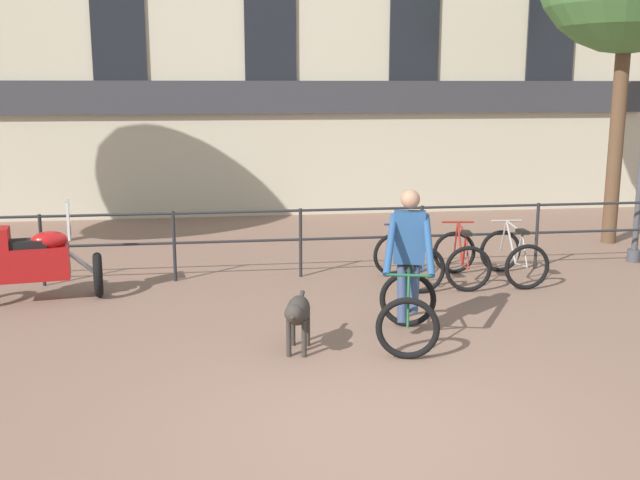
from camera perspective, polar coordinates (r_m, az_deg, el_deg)
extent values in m
plane|color=#7A5B4C|center=(6.55, 3.91, -14.16)|extent=(60.00, 60.00, 0.00)
cylinder|color=#232326|center=(11.48, -20.43, -0.74)|extent=(0.05, 0.05, 1.05)
cylinder|color=#232326|center=(11.22, -11.04, -0.49)|extent=(0.05, 0.05, 1.05)
cylinder|color=#232326|center=(11.28, -1.49, -0.22)|extent=(0.05, 0.05, 1.05)
cylinder|color=#232326|center=(11.63, 7.72, 0.05)|extent=(0.05, 0.05, 1.05)
cylinder|color=#232326|center=(12.27, 16.18, 0.30)|extent=(0.05, 0.05, 1.05)
cylinder|color=#232326|center=(11.18, -1.50, 2.26)|extent=(15.00, 0.04, 0.04)
cylinder|color=#232326|center=(11.26, -1.49, 0.04)|extent=(15.00, 0.04, 0.04)
cube|color=#333338|center=(16.45, -3.74, 10.80)|extent=(17.10, 0.12, 0.70)
torus|color=black|center=(8.00, 6.69, -6.70)|extent=(0.68, 0.24, 0.68)
torus|color=black|center=(9.05, 6.70, -4.51)|extent=(0.68, 0.24, 0.68)
cylinder|color=#194C2D|center=(8.34, 6.74, -4.22)|extent=(0.16, 0.48, 0.60)
cylinder|color=#194C2D|center=(8.66, 6.73, -3.84)|extent=(0.09, 0.23, 0.52)
cylinder|color=#194C2D|center=(8.37, 6.78, -2.36)|extent=(0.20, 0.65, 0.10)
cylinder|color=#194C2D|center=(8.84, 6.70, -5.06)|extent=(0.14, 0.44, 0.08)
cylinder|color=#194C2D|center=(8.87, 6.74, -3.30)|extent=(0.09, 0.26, 0.47)
cylinder|color=#194C2D|center=(8.01, 6.74, -4.69)|extent=(0.08, 0.22, 0.54)
cylinder|color=#194C2D|center=(8.04, 6.78, -2.69)|extent=(0.47, 0.15, 0.03)
cube|color=black|center=(8.69, 6.78, -1.92)|extent=(0.18, 0.26, 0.05)
cube|color=navy|center=(8.62, 6.83, 0.21)|extent=(0.40, 0.30, 0.60)
sphere|color=#A87A5B|center=(8.54, 6.90, 3.11)|extent=(0.22, 0.22, 0.22)
cylinder|color=navy|center=(8.30, 5.38, -0.30)|extent=(0.32, 0.70, 0.60)
cylinder|color=navy|center=(8.30, 8.28, -0.36)|extent=(0.20, 0.72, 0.60)
cylinder|color=navy|center=(8.67, 6.26, -4.00)|extent=(0.16, 0.32, 0.69)
cylinder|color=navy|center=(8.66, 7.20, -3.63)|extent=(0.21, 0.32, 0.58)
ellipsoid|color=#332D28|center=(8.14, -1.67, -5.37)|extent=(0.37, 0.60, 0.30)
cylinder|color=#332D28|center=(7.92, -1.86, -5.68)|extent=(0.20, 0.19, 0.17)
sphere|color=#332D28|center=(7.75, -2.01, -5.62)|extent=(0.20, 0.20, 0.20)
cone|color=#332D28|center=(7.67, -2.10, -5.92)|extent=(0.13, 0.14, 0.11)
cylinder|color=#332D28|center=(8.44, -1.41, -4.32)|extent=(0.09, 0.19, 0.11)
cylinder|color=#332D28|center=(8.07, -2.40, -7.50)|extent=(0.06, 0.06, 0.40)
cylinder|color=#332D28|center=(8.05, -1.22, -7.54)|extent=(0.06, 0.06, 0.40)
cylinder|color=#332D28|center=(8.40, -2.08, -6.71)|extent=(0.06, 0.06, 0.40)
cylinder|color=#332D28|center=(8.38, -0.95, -6.75)|extent=(0.06, 0.06, 0.40)
torus|color=black|center=(10.69, -16.55, -2.56)|extent=(0.21, 0.63, 0.62)
cube|color=maroon|center=(10.68, -20.86, -1.65)|extent=(0.92, 0.52, 0.44)
ellipsoid|color=maroon|center=(10.60, -19.93, -0.01)|extent=(0.52, 0.39, 0.24)
cube|color=black|center=(10.63, -21.55, -0.26)|extent=(0.60, 0.38, 0.10)
cylinder|color=#B2B2B7|center=(10.65, -17.68, -1.65)|extent=(0.44, 0.12, 0.41)
cube|color=silver|center=(10.54, -18.62, 1.51)|extent=(0.09, 0.44, 0.50)
torus|color=black|center=(11.43, 5.62, -1.10)|extent=(0.66, 0.17, 0.66)
torus|color=black|center=(10.51, 7.90, -2.31)|extent=(0.66, 0.17, 0.66)
cylinder|color=navy|center=(11.02, 6.49, -0.38)|extent=(0.11, 0.46, 0.58)
cylinder|color=navy|center=(10.75, 7.18, -0.89)|extent=(0.07, 0.22, 0.51)
cylinder|color=navy|center=(10.88, 6.73, 0.79)|extent=(0.14, 0.63, 0.10)
cylinder|color=navy|center=(10.69, 7.41, -2.18)|extent=(0.10, 0.42, 0.07)
cylinder|color=navy|center=(10.56, 7.66, -0.99)|extent=(0.07, 0.25, 0.46)
cylinder|color=navy|center=(11.29, 5.84, 0.06)|extent=(0.06, 0.21, 0.52)
cylinder|color=navy|center=(11.16, 6.06, 1.25)|extent=(0.48, 0.11, 0.03)
cube|color=black|center=(10.61, 7.43, 0.42)|extent=(0.16, 0.26, 0.05)
torus|color=black|center=(11.70, 10.19, -0.94)|extent=(0.66, 0.14, 0.66)
torus|color=black|center=(10.69, 11.24, -2.17)|extent=(0.66, 0.14, 0.66)
cylinder|color=maroon|center=(11.26, 10.62, -0.25)|extent=(0.09, 0.47, 0.58)
cylinder|color=maroon|center=(10.96, 10.94, -0.76)|extent=(0.06, 0.22, 0.51)
cylinder|color=maroon|center=(11.12, 10.77, 0.90)|extent=(0.11, 0.63, 0.10)
cylinder|color=maroon|center=(10.90, 11.01, -2.04)|extent=(0.08, 0.42, 0.07)
cylinder|color=maroon|center=(10.75, 11.16, -0.87)|extent=(0.05, 0.25, 0.46)
cylinder|color=maroon|center=(11.55, 10.33, 0.19)|extent=(0.05, 0.21, 0.52)
cylinder|color=maroon|center=(11.41, 10.46, 1.36)|extent=(0.48, 0.09, 0.03)
cube|color=black|center=(10.82, 11.09, 0.51)|extent=(0.15, 0.25, 0.05)
torus|color=black|center=(11.95, 13.58, -0.82)|extent=(0.66, 0.07, 0.66)
torus|color=black|center=(11.00, 15.49, -1.99)|extent=(0.66, 0.07, 0.66)
cylinder|color=#9E998E|center=(11.53, 14.35, -0.13)|extent=(0.04, 0.47, 0.58)
cylinder|color=#9E998E|center=(11.25, 14.92, -0.62)|extent=(0.04, 0.22, 0.51)
cylinder|color=#9E998E|center=(11.40, 14.58, 0.99)|extent=(0.04, 0.63, 0.10)
cylinder|color=#9E998E|center=(11.20, 15.08, -1.86)|extent=(0.03, 0.42, 0.07)
cylinder|color=#9E998E|center=(11.06, 15.33, -0.73)|extent=(0.03, 0.25, 0.46)
cylinder|color=#9E998E|center=(11.81, 13.80, 0.29)|extent=(0.03, 0.21, 0.52)
cylinder|color=#9E998E|center=(11.68, 14.02, 1.43)|extent=(0.48, 0.04, 0.03)
cube|color=black|center=(11.11, 15.17, 0.62)|extent=(0.12, 0.24, 0.05)
cylinder|color=#424247|center=(13.37, 22.79, -1.11)|extent=(0.22, 0.22, 0.20)
cylinder|color=brown|center=(14.59, 21.69, 7.76)|extent=(0.26, 0.26, 4.11)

